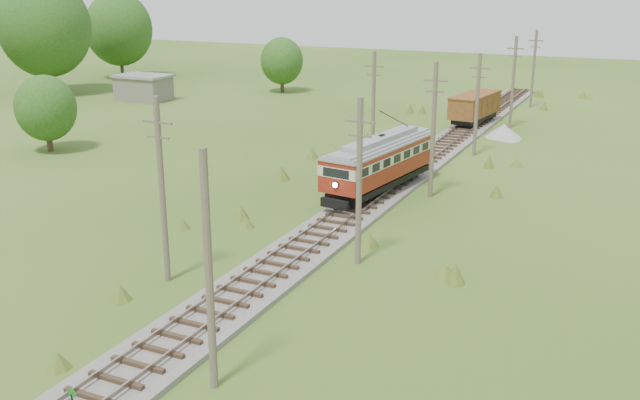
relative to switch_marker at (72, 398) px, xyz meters
The scene contains 18 objects.
railbed_main 32.50m from the switch_marker, 89.65° to the left, with size 3.60×96.00×0.57m.
switch_marker is the anchor object (origin of this frame).
streetcar 28.55m from the switch_marker, 89.60° to the left, with size 4.29×11.77×5.33m.
gondola 54.82m from the switch_marker, 89.79° to the left, with size 3.59×8.35×2.69m.
gravel_pile 50.72m from the switch_marker, 85.39° to the left, with size 3.46×3.67×1.26m.
utility_pole_r_1 6.11m from the switch_marker, 46.68° to the left, with size 0.30×0.30×8.80m.
utility_pole_r_2 17.29m from the switch_marker, 78.02° to the left, with size 1.60×0.30×8.60m.
utility_pole_r_3 29.96m from the switch_marker, 83.43° to the left, with size 1.60×0.30×9.00m.
utility_pole_r_4 42.78m from the switch_marker, 85.69° to the left, with size 1.60×0.30×8.40m.
utility_pole_r_5 55.76m from the switch_marker, 86.29° to the left, with size 1.60×0.30×8.90m.
utility_pole_r_6 68.69m from the switch_marker, 87.16° to the left, with size 1.60×0.30×8.70m.
utility_pole_l_a 11.93m from the switch_marker, 110.85° to the left, with size 1.60×0.30×9.00m.
utility_pole_l_b 38.92m from the switch_marker, 96.37° to the left, with size 1.60×0.30×8.60m.
tree_left_4 75.57m from the switch_marker, 135.70° to the left, with size 11.34×11.34×14.61m.
tree_left_5 88.59m from the switch_marker, 129.17° to the left, with size 9.66×9.66×12.44m.
tree_mid_a 72.16m from the switch_marker, 112.69° to the left, with size 5.46×5.46×7.03m.
tree_mid_c 41.35m from the switch_marker, 136.28° to the left, with size 5.04×5.04×6.49m.
shed 66.69m from the switch_marker, 126.65° to the left, with size 6.40×4.40×3.10m.
Camera 1 is at (16.16, -13.69, 13.99)m, focal length 40.00 mm.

